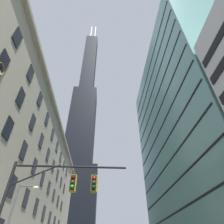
# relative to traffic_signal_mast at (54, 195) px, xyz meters

# --- Properties ---
(station_building) EXTENTS (13.08, 62.18, 25.83)m
(station_building) POSITION_rel_traffic_signal_mast_xyz_m (-13.01, 21.17, 7.83)
(station_building) COLOR #B2A88E
(station_building) RESTS_ON ground
(dark_skyscraper) EXTENTS (23.97, 23.97, 205.13)m
(dark_skyscraper) POSITION_rel_traffic_signal_mast_xyz_m (-11.27, 93.40, 54.29)
(dark_skyscraper) COLOR black
(dark_skyscraper) RESTS_ON ground
(glass_office_midrise) EXTENTS (15.57, 38.58, 49.50)m
(glass_office_midrise) POSITION_rel_traffic_signal_mast_xyz_m (22.93, 21.86, 19.69)
(glass_office_midrise) COLOR slate
(glass_office_midrise) RESTS_ON ground
(traffic_signal_mast) EXTENTS (7.60, 0.63, 6.95)m
(traffic_signal_mast) POSITION_rel_traffic_signal_mast_xyz_m (0.00, 0.00, 0.00)
(traffic_signal_mast) COLOR black
(traffic_signal_mast) RESTS_ON sidewalk_left
(street_lamppost) EXTENTS (1.93, 0.32, 7.33)m
(street_lamppost) POSITION_rel_traffic_signal_mast_xyz_m (-4.53, 6.14, -0.57)
(street_lamppost) COLOR #47474C
(street_lamppost) RESTS_ON sidewalk_left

